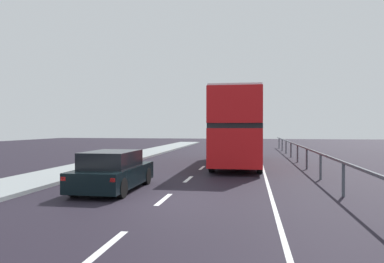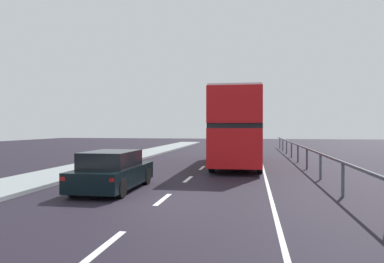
% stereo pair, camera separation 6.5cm
% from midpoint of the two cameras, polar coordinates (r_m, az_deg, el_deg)
% --- Properties ---
extents(ground_plane, '(74.80, 120.00, 0.10)m').
position_cam_midpoint_polar(ground_plane, '(11.27, -4.70, -11.02)').
color(ground_plane, black).
extents(lane_paint_markings, '(3.45, 46.00, 0.01)m').
position_cam_midpoint_polar(lane_paint_markings, '(19.74, 7.66, -5.83)').
color(lane_paint_markings, silver).
rests_on(lane_paint_markings, ground).
extents(bridge_side_railing, '(0.10, 42.00, 1.14)m').
position_cam_midpoint_polar(bridge_side_railing, '(19.96, 17.81, -3.11)').
color(bridge_side_railing, '#484D56').
rests_on(bridge_side_railing, ground).
extents(double_decker_bus_red, '(2.66, 11.35, 4.25)m').
position_cam_midpoint_polar(double_decker_bus_red, '(21.74, 7.32, 0.77)').
color(double_decker_bus_red, red).
rests_on(double_decker_bus_red, ground).
extents(hatchback_car_near, '(1.83, 4.18, 1.40)m').
position_cam_midpoint_polar(hatchback_car_near, '(13.04, -12.66, -6.24)').
color(hatchback_car_near, black).
rests_on(hatchback_car_near, ground).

